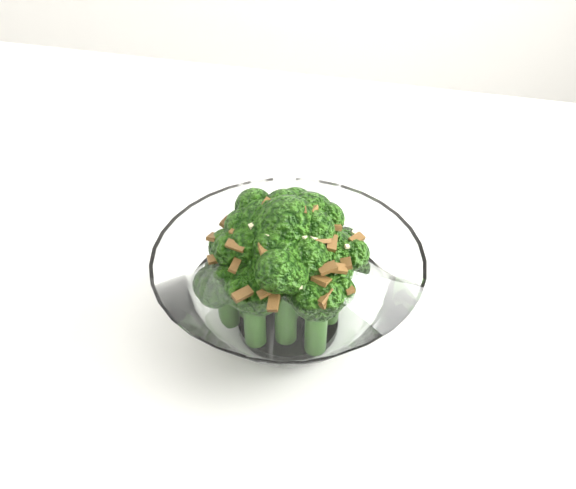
{
  "coord_description": "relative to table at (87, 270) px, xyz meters",
  "views": [
    {
      "loc": [
        0.28,
        -0.49,
        1.16
      ],
      "look_at": [
        0.25,
        -0.11,
        0.84
      ],
      "focal_mm": 40.0,
      "sensor_mm": 36.0,
      "label": 1
    }
  ],
  "objects": [
    {
      "name": "table",
      "position": [
        0.0,
        0.0,
        0.0
      ],
      "size": [
        1.32,
        0.99,
        0.75
      ],
      "color": "white",
      "rests_on": "ground"
    },
    {
      "name": "broccoli_dish",
      "position": [
        0.23,
        -0.13,
        0.12
      ],
      "size": [
        0.21,
        0.21,
        0.13
      ],
      "color": "white",
      "rests_on": "table"
    }
  ]
}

